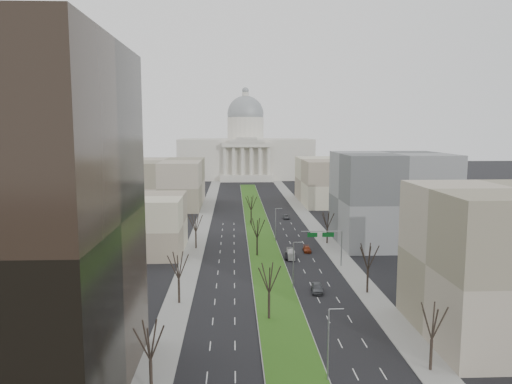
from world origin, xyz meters
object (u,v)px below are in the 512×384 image
object	(u,v)px
car_grey_far	(286,217)
box_van	(291,254)
car_grey_near	(317,288)
car_red	(307,249)
car_black	(288,256)

from	to	relation	value
car_grey_far	box_van	distance (m)	51.40
car_grey_near	car_red	bearing A→B (deg)	90.38
car_black	car_grey_far	xyz separation A→B (m)	(4.99, 51.95, -0.10)
car_grey_near	box_van	bearing A→B (deg)	100.02
car_grey_far	car_grey_near	bearing A→B (deg)	-90.47
car_black	box_van	size ratio (longest dim) A/B	0.64
car_grey_near	box_van	size ratio (longest dim) A/B	0.73
car_black	car_red	size ratio (longest dim) A/B	1.00
car_black	car_red	bearing A→B (deg)	53.79
car_red	car_grey_near	bearing A→B (deg)	-93.28
car_red	box_van	bearing A→B (deg)	-128.48
car_black	car_grey_far	world-z (taller)	car_black
car_grey_near	box_van	distance (m)	25.08
car_grey_near	car_black	size ratio (longest dim) A/B	1.14
car_black	box_van	xyz separation A→B (m)	(0.66, 0.73, 0.23)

